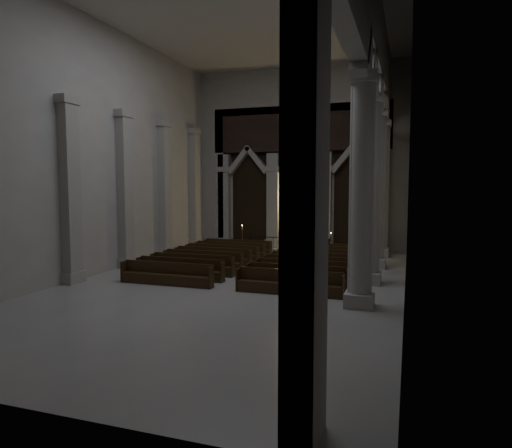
# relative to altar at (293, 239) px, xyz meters

# --- Properties ---
(room) EXTENTS (24.00, 24.10, 12.00)m
(room) POSITION_rel_altar_xyz_m (0.15, -10.70, 6.93)
(room) COLOR #9A9792
(room) RESTS_ON ground
(sanctuary_wall) EXTENTS (14.00, 0.77, 12.00)m
(sanctuary_wall) POSITION_rel_altar_xyz_m (0.15, 0.83, 5.95)
(sanctuary_wall) COLOR #A2A097
(sanctuary_wall) RESTS_ON ground
(right_arcade) EXTENTS (1.00, 24.00, 12.00)m
(right_arcade) POSITION_rel_altar_xyz_m (5.65, -9.37, 7.16)
(right_arcade) COLOR #A2A097
(right_arcade) RESTS_ON ground
(left_pilasters) EXTENTS (0.60, 13.00, 8.03)m
(left_pilasters) POSITION_rel_altar_xyz_m (-6.60, -7.20, 3.24)
(left_pilasters) COLOR #A2A097
(left_pilasters) RESTS_ON ground
(sanctuary_step) EXTENTS (8.50, 2.60, 0.15)m
(sanctuary_step) POSITION_rel_altar_xyz_m (0.15, -0.10, -0.59)
(sanctuary_step) COLOR #A2A097
(sanctuary_step) RESTS_ON ground
(altar) EXTENTS (2.03, 0.81, 1.03)m
(altar) POSITION_rel_altar_xyz_m (0.00, 0.00, 0.00)
(altar) COLOR beige
(altar) RESTS_ON sanctuary_step
(altar_rail) EXTENTS (5.15, 0.09, 1.01)m
(altar_rail) POSITION_rel_altar_xyz_m (0.15, -1.79, 0.00)
(altar_rail) COLOR black
(altar_rail) RESTS_ON ground
(candle_stand_left) EXTENTS (0.28, 0.28, 1.63)m
(candle_stand_left) POSITION_rel_altar_xyz_m (-3.16, -1.21, -0.23)
(candle_stand_left) COLOR #9E6630
(candle_stand_left) RESTS_ON ground
(candle_stand_right) EXTENTS (0.23, 0.23, 1.37)m
(candle_stand_right) POSITION_rel_altar_xyz_m (2.75, -1.60, -0.30)
(candle_stand_right) COLOR #9E6630
(candle_stand_right) RESTS_ON ground
(pews) EXTENTS (9.68, 8.98, 0.95)m
(pews) POSITION_rel_altar_xyz_m (0.15, -7.97, -0.36)
(pews) COLOR black
(pews) RESTS_ON ground
(worshipper) EXTENTS (0.54, 0.44, 1.28)m
(worshipper) POSITION_rel_altar_xyz_m (1.16, -3.65, -0.03)
(worshipper) COLOR black
(worshipper) RESTS_ON ground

